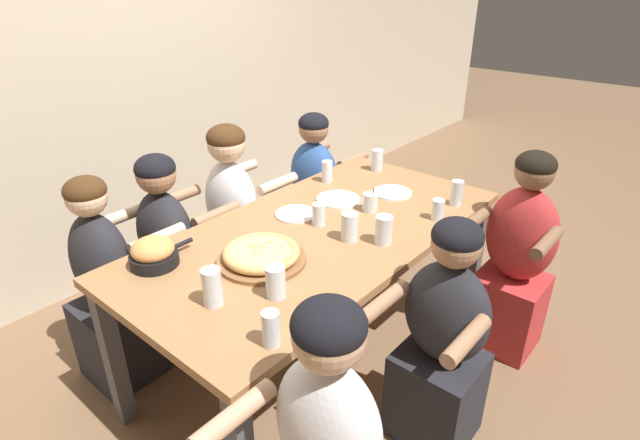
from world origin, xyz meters
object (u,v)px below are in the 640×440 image
drinking_glass_e (384,232)px  diner_near_center (442,346)px  drinking_glass_j (349,227)px  diner_near_right (515,264)px  drinking_glass_a (327,171)px  drinking_glass_d (271,331)px  diner_far_midleft (170,262)px  drinking_glass_h (212,287)px  empty_plate_c (296,214)px  diner_far_center (234,227)px  drinking_glass_c (319,216)px  drinking_glass_i (377,161)px  drinking_glass_b (438,210)px  drinking_glass_g (457,193)px  pizza_board_main (261,255)px  diner_far_right (314,196)px  empty_plate_a (393,193)px  cocktail_glass_blue (370,203)px  skillet_bowl (154,253)px  drinking_glass_f (276,282)px  diner_far_left (109,293)px  empty_plate_b (338,199)px

drinking_glass_e → diner_near_center: (-0.13, -0.40, -0.35)m
drinking_glass_j → diner_near_right: (0.74, -0.54, -0.33)m
drinking_glass_a → diner_near_right: 1.14m
drinking_glass_d → diner_far_midleft: bearing=73.5°
drinking_glass_a → drinking_glass_h: bearing=-159.6°
empty_plate_c → diner_far_center: diner_far_center is taller
drinking_glass_c → drinking_glass_i: drinking_glass_i is taller
drinking_glass_b → drinking_glass_g: drinking_glass_g is taller
drinking_glass_d → drinking_glass_e: drinking_glass_e is taller
drinking_glass_e → drinking_glass_g: bearing=-5.7°
pizza_board_main → diner_far_center: 0.86m
pizza_board_main → drinking_glass_c: size_ratio=3.47×
diner_near_center → diner_near_right: bearing=-90.0°
diner_near_right → diner_far_right: bearing=-0.6°
empty_plate_a → drinking_glass_g: size_ratio=1.59×
drinking_glass_e → cocktail_glass_blue: bearing=45.2°
skillet_bowl → drinking_glass_f: (0.17, -0.55, 0.01)m
diner_far_left → drinking_glass_b: bearing=48.3°
drinking_glass_h → empty_plate_a: bearing=2.4°
empty_plate_b → drinking_glass_j: 0.44m
drinking_glass_b → drinking_glass_c: 0.59m
drinking_glass_b → diner_near_center: (-0.50, -0.33, -0.34)m
drinking_glass_a → diner_far_right: (0.28, 0.34, -0.35)m
empty_plate_c → drinking_glass_e: size_ratio=1.58×
drinking_glass_f → cocktail_glass_blue: bearing=11.0°
diner_near_center → diner_far_center: 1.41m
drinking_glass_f → diner_far_left: (-0.22, 0.93, -0.35)m
drinking_glass_a → drinking_glass_h: 1.27m
empty_plate_a → drinking_glass_g: drinking_glass_g is taller
drinking_glass_g → drinking_glass_c: bearing=148.2°
diner_near_right → diner_near_center: diner_near_right is taller
drinking_glass_d → diner_near_center: bearing=-23.5°
drinking_glass_i → diner_far_center: bearing=149.5°
pizza_board_main → drinking_glass_j: (0.39, -0.17, 0.04)m
pizza_board_main → drinking_glass_g: 1.12m
diner_far_midleft → skillet_bowl: bearing=-37.6°
empty_plate_a → empty_plate_c: same height
drinking_glass_f → skillet_bowl: bearing=106.8°
drinking_glass_b → empty_plate_a: bearing=70.0°
drinking_glass_j → diner_far_right: 1.20m
drinking_glass_e → drinking_glass_h: size_ratio=0.89×
drinking_glass_b → diner_far_right: 1.17m
drinking_glass_g → drinking_glass_j: 0.69m
drinking_glass_i → diner_far_right: (-0.06, 0.46, -0.35)m
drinking_glass_h → drinking_glass_i: size_ratio=1.14×
drinking_glass_e → drinking_glass_f: drinking_glass_e is taller
drinking_glass_b → drinking_glass_d: (-1.18, -0.04, 0.00)m
skillet_bowl → empty_plate_c: 0.74m
drinking_glass_a → diner_far_center: size_ratio=0.11×
empty_plate_b → diner_far_left: (-1.06, 0.56, -0.29)m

